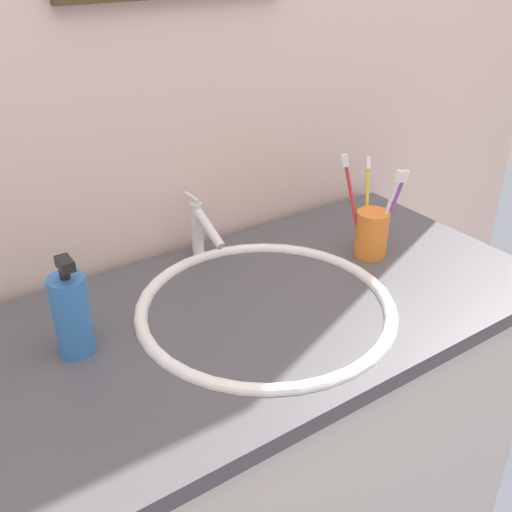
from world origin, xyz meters
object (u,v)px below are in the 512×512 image
toothbrush_red (352,199)px  toothbrush_white (388,207)px  toothbrush_yellow (367,197)px  faucet (201,228)px  soap_dispenser (72,314)px  toothbrush_cup (372,234)px  toothbrush_purple (393,206)px

toothbrush_red → toothbrush_white: size_ratio=1.13×
toothbrush_yellow → toothbrush_white: size_ratio=1.01×
faucet → soap_dispenser: 0.35m
soap_dispenser → toothbrush_white: bearing=-4.7°
toothbrush_yellow → soap_dispenser: bearing=-179.2°
faucet → toothbrush_white: size_ratio=0.74×
toothbrush_cup → soap_dispenser: 0.60m
toothbrush_white → toothbrush_yellow: bearing=89.2°
toothbrush_purple → soap_dispenser: size_ratio=1.01×
toothbrush_yellow → toothbrush_purple: 0.06m
toothbrush_red → toothbrush_white: bearing=-46.3°
toothbrush_cup → toothbrush_white: bearing=-47.6°
toothbrush_cup → toothbrush_yellow: 0.08m
soap_dispenser → toothbrush_purple: bearing=-3.9°
toothbrush_cup → toothbrush_yellow: bearing=64.8°
faucet → toothbrush_yellow: toothbrush_yellow is taller
toothbrush_red → toothbrush_white: 0.07m
toothbrush_yellow → soap_dispenser: (-0.62, -0.01, -0.04)m
toothbrush_yellow → toothbrush_white: 0.06m
toothbrush_yellow → toothbrush_purple: toothbrush_yellow is taller
soap_dispenser → toothbrush_yellow: bearing=0.8°
toothbrush_purple → faucet: bearing=148.6°
faucet → toothbrush_cup: bearing=-32.8°
toothbrush_red → soap_dispenser: toothbrush_red is taller
toothbrush_purple → toothbrush_white: bearing=-161.8°
toothbrush_red → toothbrush_yellow: bearing=9.1°
toothbrush_purple → toothbrush_red: bearing=146.9°
toothbrush_red → toothbrush_purple: size_ratio=1.19×
toothbrush_white → toothbrush_purple: bearing=18.2°
faucet → toothbrush_red: (0.26, -0.15, 0.05)m
toothbrush_yellow → toothbrush_red: bearing=-170.9°
soap_dispenser → toothbrush_red: bearing=0.1°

